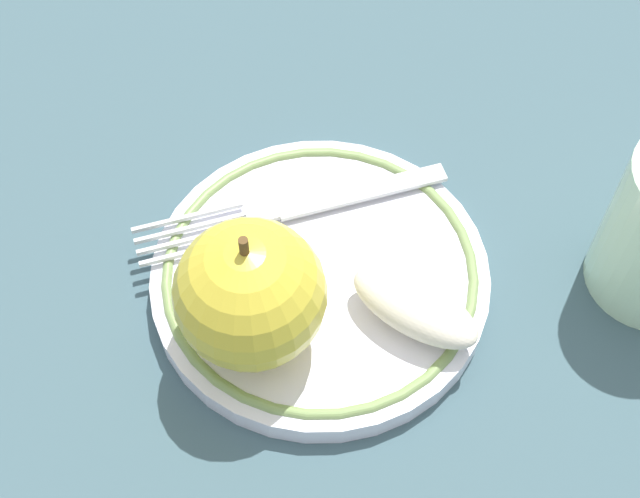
# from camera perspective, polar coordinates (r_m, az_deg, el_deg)

# --- Properties ---
(ground_plane) EXTENTS (2.00, 2.00, 0.00)m
(ground_plane) POSITION_cam_1_polar(r_m,az_deg,el_deg) (0.52, 2.61, -2.39)
(ground_plane) COLOR #3C575F
(plate) EXTENTS (0.19, 0.19, 0.02)m
(plate) POSITION_cam_1_polar(r_m,az_deg,el_deg) (0.51, 0.00, -1.79)
(plate) COLOR white
(plate) RESTS_ON ground_plane
(apple_red_whole) EXTENTS (0.08, 0.08, 0.09)m
(apple_red_whole) POSITION_cam_1_polar(r_m,az_deg,el_deg) (0.45, -4.50, -2.91)
(apple_red_whole) COLOR gold
(apple_red_whole) RESTS_ON plate
(apple_slice_front) EXTENTS (0.04, 0.08, 0.02)m
(apple_slice_front) POSITION_cam_1_polar(r_m,az_deg,el_deg) (0.48, 6.09, -3.70)
(apple_slice_front) COLOR silver
(apple_slice_front) RESTS_ON plate
(fork) EXTENTS (0.17, 0.12, 0.00)m
(fork) POSITION_cam_1_polar(r_m,az_deg,el_deg) (0.52, -1.10, 2.73)
(fork) COLOR silver
(fork) RESTS_ON plate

